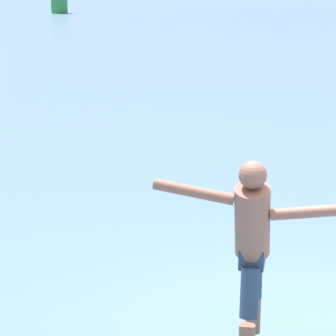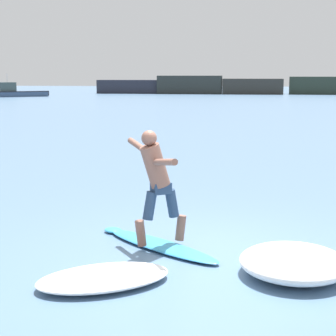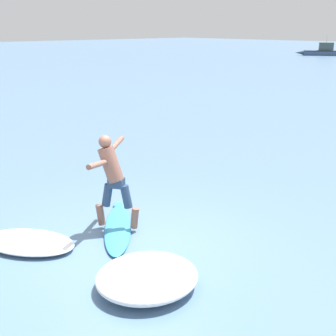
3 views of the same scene
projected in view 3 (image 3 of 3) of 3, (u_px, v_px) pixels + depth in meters
name	position (u px, v px, depth m)	size (l,w,h in m)	color
ground_plane	(128.00, 244.00, 7.85)	(200.00, 200.00, 0.00)	slate
surfboard	(118.00, 227.00, 8.41)	(2.09, 1.77, 0.22)	#389AC9
surfer	(112.00, 174.00, 8.09)	(0.97, 1.35, 1.66)	brown
fishing_boat_near_jetty	(330.00, 52.00, 57.22)	(7.13, 5.32, 2.44)	#354A69
wave_foam_at_tail	(28.00, 242.00, 7.73)	(1.88, 1.61, 0.16)	white
wave_foam_at_nose	(147.00, 277.00, 6.50)	(1.40, 1.49, 0.33)	white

